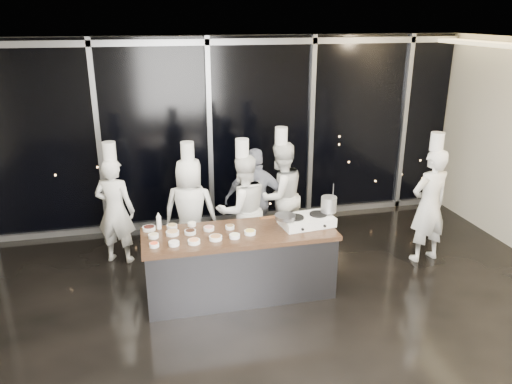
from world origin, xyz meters
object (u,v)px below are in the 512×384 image
Objects in this scene: frying_pan at (284,217)px; stock_pot at (329,204)px; demo_counter at (240,263)px; chef_right at (280,195)px; guest at (256,201)px; chef_left at (190,210)px; chef_center at (243,209)px; chef_far_left at (115,209)px; chef_side at (429,204)px; stove at (307,220)px.

frying_pan is 0.65m from stock_pot.
demo_counter is at bearing -176.72° from stock_pot.
chef_right is at bearing 54.90° from demo_counter.
chef_right is at bearing -158.74° from guest.
chef_left is 0.98× the size of chef_center.
chef_far_left reaches higher than guest.
chef_right is 0.99× the size of chef_side.
chef_center is 0.43m from guest.
demo_counter is 11.88× the size of stock_pot.
frying_pan is 0.25× the size of chef_side.
stove is at bearing 0.88° from frying_pan.
guest is at bearing -142.32° from chef_center.
frying_pan is at bearing 54.99° from chef_right.
chef_center is at bearing 139.50° from stock_pot.
demo_counter is 3.42× the size of stove.
stock_pot is at bearing 3.28° from demo_counter.
chef_right reaches higher than frying_pan.
chef_side is at bearing 2.71° from frying_pan.
guest is at bearing 67.58° from demo_counter.
chef_side is (2.40, -0.89, 0.06)m from guest.
demo_counter is 1.02m from chef_center.
chef_center is at bearing -22.65° from chef_side.
chef_right is (0.39, 0.04, 0.04)m from guest.
chef_right is (0.91, 1.29, 0.41)m from demo_counter.
frying_pan is at bearing -1.60° from chef_side.
chef_center is at bearing 75.73° from demo_counter.
stock_pot is at bearing 136.11° from guest.
chef_far_left reaches higher than demo_counter.
chef_center reaches higher than chef_far_left.
demo_counter is 1.63m from chef_right.
stove is at bearing -1.32° from chef_side.
stock_pot is at bearing 177.37° from chef_far_left.
stock_pot reaches higher than frying_pan.
demo_counter is 2.97m from chef_side.
chef_far_left is (-2.17, 1.38, -0.24)m from frying_pan.
chef_center is 0.77m from chef_right.
chef_right reaches higher than stove.
demo_counter is at bearing 132.90° from chef_left.
chef_far_left is (-2.49, 1.34, -0.14)m from stove.
guest is (1.03, 0.16, 0.00)m from chef_left.
guest is (2.09, -0.11, -0.00)m from chef_far_left.
chef_side is at bearing 9.71° from stock_pot.
demo_counter is 0.85m from frying_pan.
chef_center reaches higher than stove.
chef_left is (-1.42, 1.07, -0.15)m from stove.
chef_left is at bearing -22.88° from chef_side.
demo_counter is at bearing 33.48° from chef_right.
chef_far_left is 1.00× the size of chef_left.
chef_center is (-0.67, 0.90, -0.13)m from stove.
demo_counter is 1.50× the size of guest.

